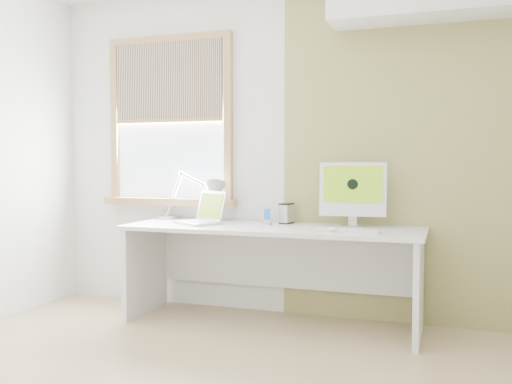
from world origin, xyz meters
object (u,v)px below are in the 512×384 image
at_px(external_drive, 286,213).
at_px(imac, 353,191).
at_px(laptop, 203,215).
at_px(desk_lamp, 206,195).
at_px(desk, 273,252).

xyz_separation_m(external_drive, imac, (0.52, -0.07, 0.19)).
height_order(laptop, imac, imac).
bearing_deg(imac, external_drive, 172.39).
bearing_deg(laptop, desk_lamp, 108.34).
bearing_deg(imac, laptop, -173.54).
bearing_deg(external_drive, laptop, -162.10).
distance_m(desk, desk_lamp, 0.75).
bearing_deg(laptop, imac, 6.46).
relative_size(desk, laptop, 4.87).
height_order(desk_lamp, external_drive, desk_lamp).
xyz_separation_m(desk_lamp, laptop, (0.06, -0.17, -0.15)).
distance_m(desk_lamp, external_drive, 0.68).
relative_size(desk_lamp, laptop, 1.53).
xyz_separation_m(desk, imac, (0.57, 0.10, 0.46)).
xyz_separation_m(desk, external_drive, (0.05, 0.17, 0.27)).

